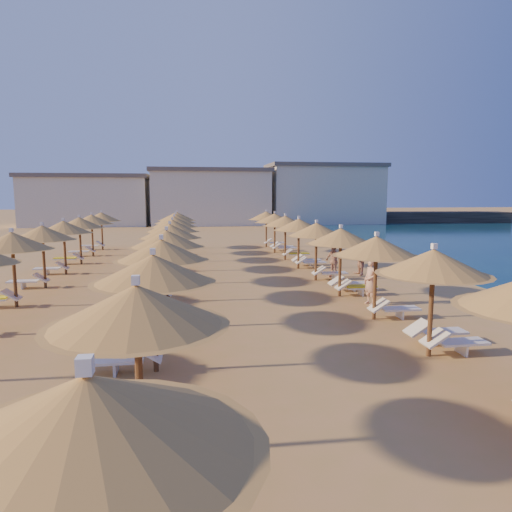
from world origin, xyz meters
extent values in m
plane|color=tan|center=(0.00, 0.00, 0.00)|extent=(220.00, 220.00, 0.00)
cube|color=black|center=(27.23, 44.78, 0.75)|extent=(30.25, 6.90, 1.50)
cube|color=beige|center=(-15.26, 45.43, 3.00)|extent=(15.00, 8.00, 6.00)
cube|color=#59514C|center=(-15.26, 45.43, 6.25)|extent=(15.60, 8.48, 0.50)
cube|color=beige|center=(0.40, 44.85, 3.40)|extent=(15.00, 8.00, 6.80)
cube|color=#59514C|center=(0.40, 44.85, 7.05)|extent=(15.60, 8.48, 0.50)
cube|color=beige|center=(16.14, 45.72, 3.80)|extent=(15.00, 8.00, 7.60)
cube|color=#59514C|center=(16.14, 45.72, 7.85)|extent=(15.60, 8.48, 0.50)
cylinder|color=brown|center=(3.29, -5.72, 1.18)|extent=(0.12, 0.12, 2.35)
cone|color=olive|center=(3.29, -5.72, 2.42)|extent=(2.61, 2.61, 0.63)
cone|color=olive|center=(3.29, -5.72, 2.16)|extent=(2.82, 2.82, 0.12)
cube|color=white|center=(3.29, -5.72, 2.80)|extent=(0.12, 0.12, 0.14)
cylinder|color=brown|center=(3.29, -2.27, 1.18)|extent=(0.12, 0.12, 2.35)
cone|color=olive|center=(3.29, -2.27, 2.42)|extent=(2.61, 2.61, 0.63)
cone|color=olive|center=(3.29, -2.27, 2.16)|extent=(2.82, 2.82, 0.12)
cube|color=white|center=(3.29, -2.27, 2.80)|extent=(0.12, 0.12, 0.14)
cylinder|color=brown|center=(3.29, 1.18, 1.18)|extent=(0.12, 0.12, 2.35)
cone|color=olive|center=(3.29, 1.18, 2.42)|extent=(2.61, 2.61, 0.63)
cone|color=olive|center=(3.29, 1.18, 2.16)|extent=(2.82, 2.82, 0.12)
cube|color=white|center=(3.29, 1.18, 2.80)|extent=(0.12, 0.12, 0.14)
cylinder|color=brown|center=(3.29, 4.62, 1.18)|extent=(0.12, 0.12, 2.35)
cone|color=olive|center=(3.29, 4.62, 2.42)|extent=(2.61, 2.61, 0.63)
cone|color=olive|center=(3.29, 4.62, 2.16)|extent=(2.82, 2.82, 0.12)
cube|color=white|center=(3.29, 4.62, 2.80)|extent=(0.12, 0.12, 0.14)
cylinder|color=brown|center=(3.29, 8.07, 1.18)|extent=(0.12, 0.12, 2.35)
cone|color=olive|center=(3.29, 8.07, 2.42)|extent=(2.61, 2.61, 0.63)
cone|color=olive|center=(3.29, 8.07, 2.16)|extent=(2.82, 2.82, 0.12)
cube|color=white|center=(3.29, 8.07, 2.80)|extent=(0.12, 0.12, 0.14)
cylinder|color=brown|center=(3.29, 11.52, 1.18)|extent=(0.12, 0.12, 2.35)
cone|color=olive|center=(3.29, 11.52, 2.42)|extent=(2.61, 2.61, 0.63)
cone|color=olive|center=(3.29, 11.52, 2.16)|extent=(2.82, 2.82, 0.12)
cube|color=white|center=(3.29, 11.52, 2.80)|extent=(0.12, 0.12, 0.14)
cylinder|color=brown|center=(3.29, 14.97, 1.18)|extent=(0.12, 0.12, 2.35)
cone|color=olive|center=(3.29, 14.97, 2.42)|extent=(2.61, 2.61, 0.63)
cone|color=olive|center=(3.29, 14.97, 2.16)|extent=(2.82, 2.82, 0.12)
cube|color=white|center=(3.29, 14.97, 2.80)|extent=(0.12, 0.12, 0.14)
cylinder|color=brown|center=(3.29, 18.42, 1.18)|extent=(0.12, 0.12, 2.35)
cone|color=olive|center=(3.29, 18.42, 2.42)|extent=(2.61, 2.61, 0.63)
cone|color=olive|center=(3.29, 18.42, 2.16)|extent=(2.82, 2.82, 0.12)
cube|color=white|center=(3.29, 18.42, 2.80)|extent=(0.12, 0.12, 0.14)
cone|color=olive|center=(-3.47, -12.62, 2.42)|extent=(2.61, 2.61, 0.63)
cone|color=olive|center=(-3.47, -12.62, 2.16)|extent=(2.82, 2.82, 0.12)
cube|color=white|center=(-3.47, -12.62, 2.80)|extent=(0.12, 0.12, 0.14)
cylinder|color=brown|center=(-3.47, -9.17, 1.18)|extent=(0.12, 0.12, 2.35)
cone|color=olive|center=(-3.47, -9.17, 2.42)|extent=(2.61, 2.61, 0.63)
cone|color=olive|center=(-3.47, -9.17, 2.16)|extent=(2.82, 2.82, 0.12)
cube|color=white|center=(-3.47, -9.17, 2.80)|extent=(0.12, 0.12, 0.14)
cylinder|color=brown|center=(-3.47, -5.72, 1.18)|extent=(0.12, 0.12, 2.35)
cone|color=olive|center=(-3.47, -5.72, 2.42)|extent=(2.61, 2.61, 0.63)
cone|color=olive|center=(-3.47, -5.72, 2.16)|extent=(2.82, 2.82, 0.12)
cube|color=white|center=(-3.47, -5.72, 2.80)|extent=(0.12, 0.12, 0.14)
cylinder|color=brown|center=(-3.47, -2.27, 1.18)|extent=(0.12, 0.12, 2.35)
cone|color=olive|center=(-3.47, -2.27, 2.42)|extent=(2.61, 2.61, 0.63)
cone|color=olive|center=(-3.47, -2.27, 2.16)|extent=(2.82, 2.82, 0.12)
cube|color=white|center=(-3.47, -2.27, 2.80)|extent=(0.12, 0.12, 0.14)
cylinder|color=brown|center=(-3.47, 1.18, 1.18)|extent=(0.12, 0.12, 2.35)
cone|color=olive|center=(-3.47, 1.18, 2.42)|extent=(2.61, 2.61, 0.63)
cone|color=olive|center=(-3.47, 1.18, 2.16)|extent=(2.82, 2.82, 0.12)
cube|color=white|center=(-3.47, 1.18, 2.80)|extent=(0.12, 0.12, 0.14)
cylinder|color=brown|center=(-3.47, 4.62, 1.18)|extent=(0.12, 0.12, 2.35)
cone|color=olive|center=(-3.47, 4.62, 2.42)|extent=(2.61, 2.61, 0.63)
cone|color=olive|center=(-3.47, 4.62, 2.16)|extent=(2.82, 2.82, 0.12)
cube|color=white|center=(-3.47, 4.62, 2.80)|extent=(0.12, 0.12, 0.14)
cylinder|color=brown|center=(-3.47, 8.07, 1.18)|extent=(0.12, 0.12, 2.35)
cone|color=olive|center=(-3.47, 8.07, 2.42)|extent=(2.61, 2.61, 0.63)
cone|color=olive|center=(-3.47, 8.07, 2.16)|extent=(2.82, 2.82, 0.12)
cube|color=white|center=(-3.47, 8.07, 2.80)|extent=(0.12, 0.12, 0.14)
cylinder|color=brown|center=(-3.47, 11.52, 1.18)|extent=(0.12, 0.12, 2.35)
cone|color=olive|center=(-3.47, 11.52, 2.42)|extent=(2.61, 2.61, 0.63)
cone|color=olive|center=(-3.47, 11.52, 2.16)|extent=(2.82, 2.82, 0.12)
cube|color=white|center=(-3.47, 11.52, 2.80)|extent=(0.12, 0.12, 0.14)
cylinder|color=brown|center=(-3.47, 14.97, 1.18)|extent=(0.12, 0.12, 2.35)
cone|color=olive|center=(-3.47, 14.97, 2.42)|extent=(2.61, 2.61, 0.63)
cone|color=olive|center=(-3.47, 14.97, 2.16)|extent=(2.82, 2.82, 0.12)
cube|color=white|center=(-3.47, 14.97, 2.80)|extent=(0.12, 0.12, 0.14)
cylinder|color=brown|center=(-3.47, 18.42, 1.18)|extent=(0.12, 0.12, 2.35)
cone|color=olive|center=(-3.47, 18.42, 2.42)|extent=(2.61, 2.61, 0.63)
cone|color=olive|center=(-3.47, 18.42, 2.16)|extent=(2.82, 2.82, 0.12)
cube|color=white|center=(-3.47, 18.42, 2.80)|extent=(0.12, 0.12, 0.14)
cylinder|color=brown|center=(-8.88, 1.18, 1.18)|extent=(0.12, 0.12, 2.35)
cone|color=olive|center=(-8.88, 1.18, 2.42)|extent=(2.61, 2.61, 0.63)
cone|color=olive|center=(-8.88, 1.18, 2.16)|extent=(2.82, 2.82, 0.12)
cube|color=white|center=(-8.88, 1.18, 2.80)|extent=(0.12, 0.12, 0.14)
cylinder|color=brown|center=(-8.88, 4.62, 1.18)|extent=(0.12, 0.12, 2.35)
cone|color=olive|center=(-8.88, 4.62, 2.42)|extent=(2.61, 2.61, 0.63)
cone|color=olive|center=(-8.88, 4.62, 2.16)|extent=(2.82, 2.82, 0.12)
cube|color=white|center=(-8.88, 4.62, 2.80)|extent=(0.12, 0.12, 0.14)
cylinder|color=brown|center=(-8.88, 8.07, 1.18)|extent=(0.12, 0.12, 2.35)
cone|color=olive|center=(-8.88, 8.07, 2.42)|extent=(2.61, 2.61, 0.63)
cone|color=olive|center=(-8.88, 8.07, 2.16)|extent=(2.82, 2.82, 0.12)
cube|color=white|center=(-8.88, 8.07, 2.80)|extent=(0.12, 0.12, 0.14)
cylinder|color=brown|center=(-8.88, 11.52, 1.18)|extent=(0.12, 0.12, 2.35)
cone|color=olive|center=(-8.88, 11.52, 2.42)|extent=(2.61, 2.61, 0.63)
cone|color=olive|center=(-8.88, 11.52, 2.16)|extent=(2.82, 2.82, 0.12)
cube|color=white|center=(-8.88, 11.52, 2.80)|extent=(0.12, 0.12, 0.14)
cylinder|color=brown|center=(-8.88, 14.97, 1.18)|extent=(0.12, 0.12, 2.35)
cone|color=olive|center=(-8.88, 14.97, 2.42)|extent=(2.61, 2.61, 0.63)
cone|color=olive|center=(-8.88, 14.97, 2.16)|extent=(2.82, 2.82, 0.12)
cube|color=white|center=(-8.88, 14.97, 2.80)|extent=(0.12, 0.12, 0.14)
cylinder|color=brown|center=(-8.88, 18.42, 1.18)|extent=(0.12, 0.12, 2.35)
cone|color=olive|center=(-8.88, 18.42, 2.42)|extent=(2.61, 2.61, 0.63)
cone|color=olive|center=(-8.88, 18.42, 2.16)|extent=(2.82, 2.82, 0.12)
cube|color=white|center=(-8.88, 18.42, 2.80)|extent=(0.12, 0.12, 0.14)
cube|color=white|center=(-4.37, -9.17, 0.32)|extent=(1.27, 0.56, 0.06)
cube|color=white|center=(-4.37, -9.17, 0.16)|extent=(0.06, 0.51, 0.32)
cube|color=white|center=(-3.62, -9.17, 0.46)|extent=(0.58, 0.56, 0.40)
cube|color=white|center=(-4.37, -10.07, 0.32)|extent=(1.27, 0.56, 0.06)
cube|color=white|center=(-4.37, -10.07, 0.16)|extent=(0.06, 0.51, 0.32)
cube|color=white|center=(-3.62, -10.07, 0.46)|extent=(0.58, 0.56, 0.40)
cube|color=white|center=(4.19, -5.72, 0.32)|extent=(1.27, 0.56, 0.06)
cube|color=white|center=(4.19, -5.72, 0.16)|extent=(0.06, 0.51, 0.32)
cube|color=white|center=(3.44, -5.72, 0.46)|extent=(0.58, 0.56, 0.40)
cube|color=white|center=(4.19, -4.82, 0.32)|extent=(1.27, 0.56, 0.06)
cube|color=white|center=(4.19, -4.82, 0.16)|extent=(0.06, 0.51, 0.32)
cube|color=white|center=(3.44, -4.82, 0.46)|extent=(0.58, 0.56, 0.40)
cube|color=white|center=(-4.37, -5.72, 0.32)|extent=(1.27, 0.56, 0.06)
cube|color=white|center=(-4.37, -5.72, 0.16)|extent=(0.06, 0.51, 0.32)
cube|color=white|center=(-3.62, -5.72, 0.46)|extent=(0.58, 0.56, 0.40)
cube|color=white|center=(4.19, -2.27, 0.32)|extent=(1.27, 0.56, 0.06)
cube|color=white|center=(4.19, -2.27, 0.16)|extent=(0.06, 0.51, 0.32)
cube|color=white|center=(3.44, -2.27, 0.46)|extent=(0.58, 0.56, 0.40)
cube|color=white|center=(-4.37, -2.27, 0.32)|extent=(1.27, 0.56, 0.06)
cube|color=white|center=(-4.37, -2.27, 0.16)|extent=(0.06, 0.51, 0.32)
cube|color=white|center=(-3.62, -2.27, 0.46)|extent=(0.58, 0.56, 0.40)
cube|color=white|center=(-4.37, -3.17, 0.32)|extent=(1.27, 0.56, 0.06)
cube|color=white|center=(-4.37, -3.17, 0.16)|extent=(0.06, 0.51, 0.32)
cube|color=white|center=(-3.62, -3.17, 0.46)|extent=(0.58, 0.56, 0.40)
cube|color=yellow|center=(-4.37, -3.17, 0.38)|extent=(1.22, 0.52, 0.05)
cube|color=white|center=(4.19, 1.18, 0.32)|extent=(1.27, 0.56, 0.06)
cube|color=white|center=(4.19, 1.18, 0.16)|extent=(0.06, 0.51, 0.32)
cube|color=white|center=(3.44, 1.18, 0.46)|extent=(0.58, 0.56, 0.40)
cube|color=yellow|center=(4.19, 1.18, 0.38)|extent=(1.22, 0.52, 0.05)
cube|color=white|center=(4.19, 2.08, 0.32)|extent=(1.27, 0.56, 0.06)
cube|color=white|center=(4.19, 2.08, 0.16)|extent=(0.06, 0.51, 0.32)
cube|color=white|center=(3.44, 2.08, 0.46)|extent=(0.58, 0.56, 0.40)
cube|color=white|center=(-4.37, 1.18, 0.32)|extent=(1.27, 0.56, 0.06)
cube|color=white|center=(-4.37, 1.18, 0.16)|extent=(0.06, 0.51, 0.32)
cube|color=white|center=(-3.62, 1.18, 0.46)|extent=(0.58, 0.56, 0.40)
cube|color=yellow|center=(-4.37, 1.18, 0.38)|extent=(1.22, 0.52, 0.05)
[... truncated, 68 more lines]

